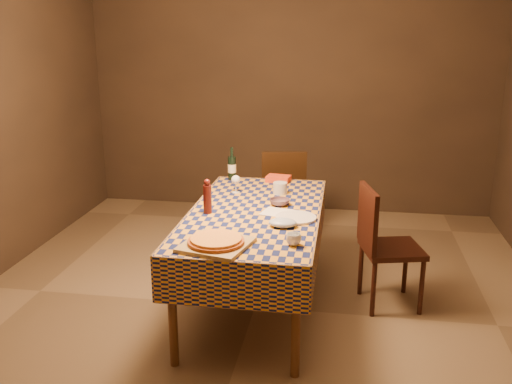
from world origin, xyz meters
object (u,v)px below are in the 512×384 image
at_px(chair_right, 382,240).
at_px(cutting_board, 216,245).
at_px(chair_far, 283,191).
at_px(dining_table, 255,221).
at_px(white_plate, 296,218).
at_px(pizza, 216,240).
at_px(wine_bottle, 232,168).
at_px(bowl, 280,202).

bearing_deg(chair_right, cutting_board, -138.95).
xyz_separation_m(cutting_board, chair_far, (0.17, 2.11, -0.26)).
xyz_separation_m(dining_table, white_plate, (0.31, -0.12, 0.08)).
distance_m(pizza, chair_right, 1.42).
bearing_deg(cutting_board, chair_right, 41.05).
bearing_deg(pizza, wine_bottle, 97.75).
height_order(chair_far, chair_right, same).
height_order(bowl, wine_bottle, wine_bottle).
relative_size(chair_far, chair_right, 1.00).
relative_size(cutting_board, bowl, 2.54).
height_order(dining_table, bowl, bowl).
xyz_separation_m(pizza, wine_bottle, (-0.21, 1.54, 0.07)).
relative_size(white_plate, chair_right, 0.31).
bearing_deg(white_plate, dining_table, 158.61).
relative_size(dining_table, white_plate, 6.47).
bearing_deg(dining_table, chair_far, 87.99).
distance_m(pizza, bowl, 0.92).
distance_m(white_plate, chair_far, 1.56).
distance_m(cutting_board, pizza, 0.03).
height_order(cutting_board, chair_far, chair_far).
bearing_deg(chair_far, cutting_board, -94.72).
relative_size(dining_table, chair_right, 1.98).
xyz_separation_m(bowl, wine_bottle, (-0.50, 0.66, 0.08)).
relative_size(pizza, chair_far, 0.39).
xyz_separation_m(dining_table, wine_bottle, (-0.33, 0.83, 0.18)).
bearing_deg(bowl, cutting_board, -107.98).
height_order(dining_table, chair_right, chair_right).
bearing_deg(cutting_board, chair_far, 85.28).
xyz_separation_m(dining_table, pizza, (-0.12, -0.71, 0.12)).
bearing_deg(dining_table, white_plate, -21.39).
xyz_separation_m(cutting_board, white_plate, (0.43, 0.59, -0.00)).
bearing_deg(white_plate, wine_bottle, 123.96).
distance_m(bowl, chair_far, 1.27).
bearing_deg(wine_bottle, dining_table, -68.11).
bearing_deg(cutting_board, white_plate, 53.73).
xyz_separation_m(dining_table, chair_far, (0.05, 1.40, -0.17)).
height_order(bowl, chair_far, chair_far).
relative_size(bowl, wine_bottle, 0.53).
height_order(wine_bottle, chair_right, wine_bottle).
relative_size(pizza, white_plate, 1.28).
xyz_separation_m(pizza, chair_far, (0.17, 2.11, -0.29)).
bearing_deg(cutting_board, bowl, 72.02).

